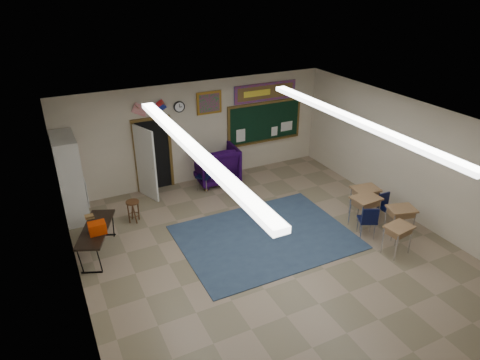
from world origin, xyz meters
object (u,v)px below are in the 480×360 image
student_desk_front_left (364,210)px  wooden_stool (133,211)px  student_desk_front_right (364,200)px  folding_table (98,240)px  wingback_armchair (215,164)px

student_desk_front_left → wooden_stool: (-5.06, 2.76, -0.15)m
student_desk_front_left → student_desk_front_right: 0.54m
folding_table → wooden_stool: 1.46m
folding_table → student_desk_front_right: bearing=10.8°
wingback_armchair → student_desk_front_left: 4.59m
wingback_armchair → wooden_stool: size_ratio=2.15×
wooden_stool → student_desk_front_right: bearing=-23.4°
student_desk_front_left → wooden_stool: student_desk_front_left is taller
wingback_armchair → folding_table: size_ratio=0.73×
student_desk_front_left → wooden_stool: size_ratio=1.40×
wingback_armchair → folding_table: (-3.84, -2.25, -0.20)m
wooden_stool → student_desk_front_left: bearing=-28.6°
student_desk_front_left → student_desk_front_right: size_ratio=1.02×
student_desk_front_right → folding_table: folding_table is taller
wingback_armchair → student_desk_front_right: (2.62, -3.58, -0.12)m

